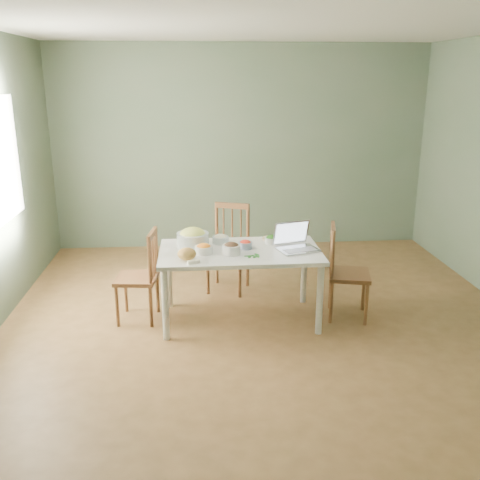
{
  "coord_description": "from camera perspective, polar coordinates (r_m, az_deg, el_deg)",
  "views": [
    {
      "loc": [
        -0.62,
        -4.74,
        2.27
      ],
      "look_at": [
        -0.22,
        0.05,
        0.81
      ],
      "focal_mm": 40.27,
      "sensor_mm": 36.0,
      "label": 1
    }
  ],
  "objects": [
    {
      "name": "bowl_broccoli",
      "position": [
        5.25,
        3.34,
        0.06
      ],
      "size": [
        0.17,
        0.17,
        0.08
      ],
      "primitive_type": null,
      "rotation": [
        0.0,
        0.0,
        -0.34
      ],
      "color": "black",
      "rests_on": "dining_table"
    },
    {
      "name": "bowl_onion",
      "position": [
        5.26,
        -2.07,
        0.13
      ],
      "size": [
        0.2,
        0.2,
        0.09
      ],
      "primitive_type": null,
      "rotation": [
        0.0,
        0.0,
        -0.28
      ],
      "color": "#EEE5C7",
      "rests_on": "dining_table"
    },
    {
      "name": "basil_bunch",
      "position": [
        4.88,
        1.27,
        -1.63
      ],
      "size": [
        0.17,
        0.17,
        0.02
      ],
      "primitive_type": null,
      "color": "#247229",
      "rests_on": "dining_table"
    },
    {
      "name": "bread_boule",
      "position": [
        4.8,
        -5.65,
        -1.47
      ],
      "size": [
        0.21,
        0.21,
        0.11
      ],
      "primitive_type": "ellipsoid",
      "rotation": [
        0.0,
        0.0,
        -0.27
      ],
      "color": "#B68B3D",
      "rests_on": "dining_table"
    },
    {
      "name": "laptop",
      "position": [
        5.04,
        6.22,
        0.24
      ],
      "size": [
        0.44,
        0.4,
        0.25
      ],
      "primitive_type": null,
      "rotation": [
        0.0,
        0.0,
        0.29
      ],
      "color": "silver",
      "rests_on": "dining_table"
    },
    {
      "name": "chair_left",
      "position": [
        5.24,
        -10.91,
        -3.77
      ],
      "size": [
        0.42,
        0.44,
        0.89
      ],
      "primitive_type": null,
      "rotation": [
        0.0,
        0.0,
        -1.69
      ],
      "color": "brown",
      "rests_on": "floor"
    },
    {
      "name": "butter_stick",
      "position": [
        4.71,
        -4.94,
        -2.34
      ],
      "size": [
        0.11,
        0.06,
        0.03
      ],
      "primitive_type": "cube",
      "rotation": [
        0.0,
        0.0,
        0.31
      ],
      "color": "white",
      "rests_on": "dining_table"
    },
    {
      "name": "wall_back",
      "position": [
        7.33,
        0.13,
        9.7
      ],
      "size": [
        5.0,
        0.0,
        2.7
      ],
      "primitive_type": "cube",
      "color": "#5D6B58",
      "rests_on": "ground"
    },
    {
      "name": "floor",
      "position": [
        5.3,
        2.45,
        -8.48
      ],
      "size": [
        5.0,
        5.0,
        0.0
      ],
      "primitive_type": "cube",
      "color": "brown",
      "rests_on": "ground"
    },
    {
      "name": "ceiling",
      "position": [
        4.8,
        2.88,
        22.03
      ],
      "size": [
        5.0,
        5.0,
        0.0
      ],
      "primitive_type": "cube",
      "color": "white",
      "rests_on": "ground"
    },
    {
      "name": "flatbread",
      "position": [
        5.39,
        3.32,
        0.15
      ],
      "size": [
        0.24,
        0.24,
        0.02
      ],
      "primitive_type": "cylinder",
      "rotation": [
        0.0,
        0.0,
        -0.35
      ],
      "color": "tan",
      "rests_on": "dining_table"
    },
    {
      "name": "bowl_mushroom",
      "position": [
        4.93,
        -0.92,
        -0.9
      ],
      "size": [
        0.18,
        0.18,
        0.11
      ],
      "primitive_type": null,
      "rotation": [
        0.0,
        0.0,
        0.07
      ],
      "color": "black",
      "rests_on": "dining_table"
    },
    {
      "name": "bowl_squash",
      "position": [
        5.16,
        -5.03,
        0.27
      ],
      "size": [
        0.39,
        0.39,
        0.18
      ],
      "primitive_type": null,
      "rotation": [
        0.0,
        0.0,
        -0.34
      ],
      "color": "#D3DA55",
      "rests_on": "dining_table"
    },
    {
      "name": "bowl_carrot",
      "position": [
        4.96,
        -3.86,
        -0.93
      ],
      "size": [
        0.2,
        0.2,
        0.09
      ],
      "primitive_type": null,
      "rotation": [
        0.0,
        0.0,
        -0.23
      ],
      "color": "orange",
      "rests_on": "dining_table"
    },
    {
      "name": "dining_table",
      "position": [
        5.17,
        0.0,
        -4.81
      ],
      "size": [
        1.51,
        0.85,
        0.71
      ],
      "primitive_type": null,
      "color": "white",
      "rests_on": "floor"
    },
    {
      "name": "bowl_redpep",
      "position": [
        5.1,
        0.56,
        -0.46
      ],
      "size": [
        0.15,
        0.15,
        0.08
      ],
      "primitive_type": null,
      "rotation": [
        0.0,
        0.0,
        -0.14
      ],
      "color": "red",
      "rests_on": "dining_table"
    },
    {
      "name": "wall_front",
      "position": [
        2.5,
        9.97,
        -4.91
      ],
      "size": [
        5.0,
        0.0,
        2.7
      ],
      "primitive_type": "cube",
      "color": "#5D6B58",
      "rests_on": "ground"
    },
    {
      "name": "chair_right",
      "position": [
        5.31,
        11.5,
        -3.38
      ],
      "size": [
        0.47,
        0.48,
        0.92
      ],
      "primitive_type": null,
      "rotation": [
        0.0,
        0.0,
        1.35
      ],
      "color": "brown",
      "rests_on": "floor"
    },
    {
      "name": "chair_far",
      "position": [
        5.85,
        -1.3,
        -0.98
      ],
      "size": [
        0.53,
        0.52,
        0.95
      ],
      "primitive_type": null,
      "rotation": [
        0.0,
        0.0,
        -0.34
      ],
      "color": "brown",
      "rests_on": "floor"
    }
  ]
}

